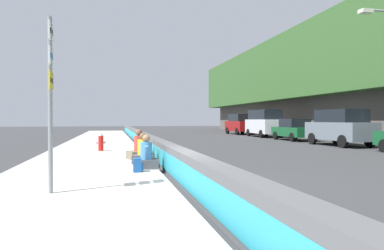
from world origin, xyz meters
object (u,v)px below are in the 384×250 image
(seated_person_middle, at_px, (143,154))
(seated_person_foreground, at_px, (146,158))
(route_sign_post, at_px, (50,91))
(fire_hydrant, at_px, (101,142))
(parked_car_far, at_px, (240,124))
(parked_car_fourth, at_px, (294,130))
(parked_car_third, at_px, (340,127))
(backpack, at_px, (138,165))
(parked_car_midline, at_px, (264,123))
(seated_person_rear, at_px, (139,150))

(seated_person_middle, bearing_deg, seated_person_foreground, 179.59)
(route_sign_post, height_order, seated_person_middle, route_sign_post)
(route_sign_post, relative_size, seated_person_foreground, 3.44)
(fire_hydrant, height_order, parked_car_far, parked_car_far)
(fire_hydrant, distance_m, parked_car_fourth, 16.43)
(fire_hydrant, height_order, seated_person_middle, seated_person_middle)
(seated_person_middle, bearing_deg, parked_car_third, -61.41)
(seated_person_middle, relative_size, backpack, 2.63)
(route_sign_post, distance_m, parked_car_midline, 27.63)
(parked_car_third, xyz_separation_m, parked_car_midline, (11.45, -0.16, 0.17))
(backpack, bearing_deg, route_sign_post, 142.35)
(backpack, height_order, parked_car_far, parked_car_far)
(seated_person_foreground, relative_size, parked_car_far, 0.22)
(fire_hydrant, distance_m, seated_person_rear, 4.20)
(seated_person_foreground, height_order, parked_car_fourth, parked_car_fourth)
(seated_person_rear, xyz_separation_m, backpack, (-3.29, 0.29, -0.16))
(seated_person_rear, relative_size, parked_car_midline, 0.22)
(route_sign_post, height_order, parked_car_far, route_sign_post)
(route_sign_post, xyz_separation_m, seated_person_foreground, (3.19, -2.24, -1.77))
(fire_hydrant, bearing_deg, parked_car_midline, -47.77)
(fire_hydrant, relative_size, parked_car_third, 0.18)
(backpack, distance_m, parked_car_third, 16.04)
(seated_person_middle, bearing_deg, seated_person_rear, 1.28)
(route_sign_post, relative_size, seated_person_middle, 3.43)
(backpack, bearing_deg, seated_person_foreground, -24.46)
(fire_hydrant, distance_m, parked_car_midline, 19.78)
(fire_hydrant, bearing_deg, seated_person_middle, -163.22)
(route_sign_post, bearing_deg, seated_person_middle, -26.59)
(parked_car_third, xyz_separation_m, parked_car_fourth, (5.78, -0.09, -0.32))
(seated_person_foreground, bearing_deg, seated_person_middle, -0.41)
(parked_car_third, bearing_deg, backpack, 124.32)
(seated_person_foreground, height_order, seated_person_rear, seated_person_rear)
(seated_person_foreground, height_order, parked_car_far, parked_car_far)
(backpack, distance_m, parked_car_midline, 24.49)
(seated_person_rear, height_order, parked_car_far, parked_car_far)
(route_sign_post, distance_m, parked_car_fourth, 23.10)
(backpack, xyz_separation_m, parked_car_far, (26.61, -13.29, 0.85))
(backpack, xyz_separation_m, parked_car_third, (9.03, -13.23, 0.85))
(parked_car_fourth, bearing_deg, fire_hydrant, 117.60)
(fire_hydrant, xyz_separation_m, parked_car_midline, (13.28, -14.64, 0.77))
(route_sign_post, height_order, seated_person_rear, route_sign_post)
(parked_car_third, height_order, parked_car_midline, parked_car_midline)
(fire_hydrant, bearing_deg, parked_car_far, -36.82)
(parked_car_midline, bearing_deg, fire_hydrant, 132.23)
(seated_person_middle, relative_size, parked_car_third, 0.22)
(seated_person_foreground, height_order, seated_person_middle, seated_person_middle)
(route_sign_post, bearing_deg, backpack, -37.65)
(seated_person_middle, xyz_separation_m, seated_person_rear, (1.30, 0.03, 0.03))
(fire_hydrant, relative_size, parked_car_midline, 0.17)
(route_sign_post, distance_m, fire_hydrant, 9.86)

